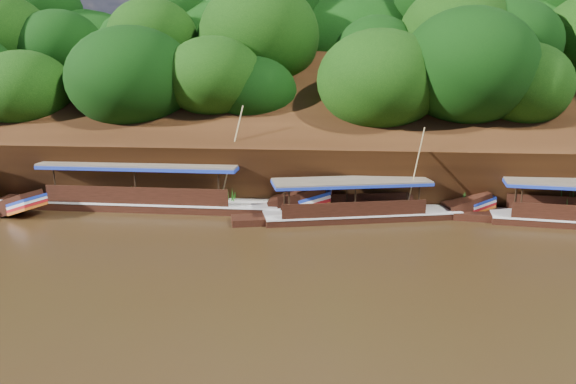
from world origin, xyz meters
name	(u,v)px	position (x,y,z in m)	size (l,w,h in m)	color
ground	(333,268)	(0.00, 0.00, 0.00)	(160.00, 160.00, 0.00)	black
riverbank	(340,146)	(-0.01, 22.73, 1.89)	(120.00, 30.06, 19.40)	black
boat_1	(374,210)	(2.07, 7.88, 0.50)	(12.87, 4.87, 5.52)	black
boat_2	(173,199)	(-9.54, 8.83, 0.62)	(17.56, 3.01, 6.58)	black
reeds	(263,194)	(-4.31, 9.54, 0.86)	(51.03, 2.14, 2.05)	#24711C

